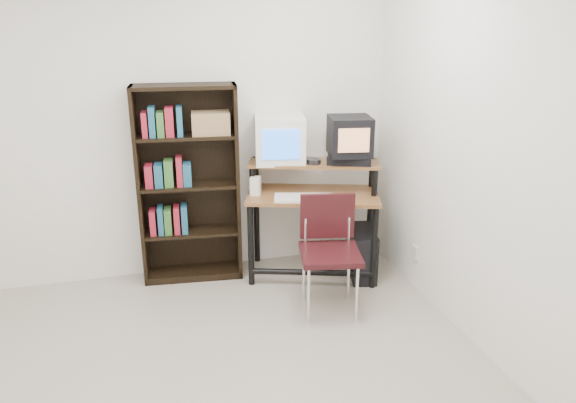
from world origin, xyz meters
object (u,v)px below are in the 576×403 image
object	(u,v)px
crt_monitor	(280,139)
bookshelf	(189,181)
computer_desk	(313,200)
crt_tv	(350,136)
school_chair	(329,241)
pc_tower	(362,253)

from	to	relation	value
crt_monitor	bookshelf	world-z (taller)	bookshelf
computer_desk	crt_tv	bearing A→B (deg)	14.16
school_chair	bookshelf	size ratio (longest dim) A/B	0.53
crt_monitor	bookshelf	distance (m)	0.84
school_chair	bookshelf	xyz separation A→B (m)	(-0.94, 0.82, 0.31)
pc_tower	school_chair	size ratio (longest dim) A/B	0.51
crt_tv	school_chair	bearing A→B (deg)	-112.79
crt_monitor	pc_tower	distance (m)	1.20
school_chair	bookshelf	world-z (taller)	bookshelf
crt_monitor	bookshelf	xyz separation A→B (m)	(-0.77, 0.02, -0.31)
crt_tv	school_chair	xyz separation A→B (m)	(-0.36, -0.56, -0.67)
pc_tower	bookshelf	size ratio (longest dim) A/B	0.27
crt_tv	bookshelf	xyz separation A→B (m)	(-1.31, 0.26, -0.36)
pc_tower	crt_tv	bearing A→B (deg)	134.39
pc_tower	bookshelf	bearing A→B (deg)	176.41
pc_tower	school_chair	world-z (taller)	school_chair
computer_desk	pc_tower	distance (m)	0.63
crt_tv	pc_tower	world-z (taller)	crt_tv
pc_tower	school_chair	xyz separation A→B (m)	(-0.45, -0.42, 0.33)
crt_monitor	crt_tv	world-z (taller)	crt_tv
school_chair	crt_tv	bearing A→B (deg)	68.80
computer_desk	bookshelf	distance (m)	1.05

